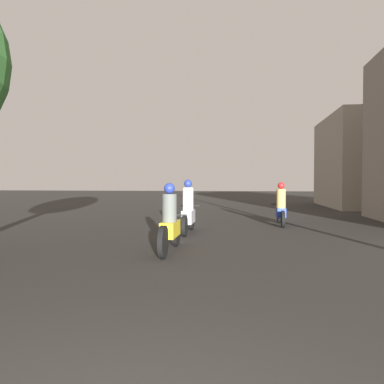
% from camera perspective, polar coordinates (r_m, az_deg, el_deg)
% --- Properties ---
extents(motorcycle_yellow, '(0.60, 2.17, 1.52)m').
position_cam_1_polar(motorcycle_yellow, '(8.29, -3.36, -4.95)').
color(motorcycle_yellow, black).
rests_on(motorcycle_yellow, ground_plane).
extents(motorcycle_silver, '(0.60, 2.05, 1.61)m').
position_cam_1_polar(motorcycle_silver, '(11.28, -0.57, -3.06)').
color(motorcycle_silver, black).
rests_on(motorcycle_silver, ground_plane).
extents(motorcycle_blue, '(0.60, 2.03, 1.53)m').
position_cam_1_polar(motorcycle_blue, '(13.69, 13.39, -2.36)').
color(motorcycle_blue, black).
rests_on(motorcycle_blue, ground_plane).
extents(building_right_far, '(5.28, 7.83, 5.53)m').
position_cam_1_polar(building_right_far, '(25.44, 25.57, 4.17)').
color(building_right_far, gray).
rests_on(building_right_far, ground_plane).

